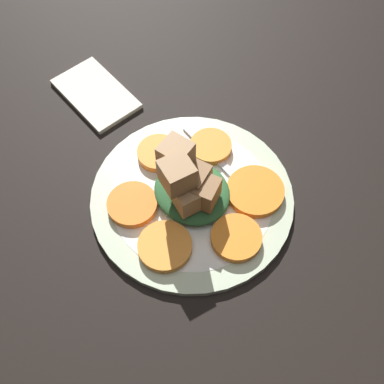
% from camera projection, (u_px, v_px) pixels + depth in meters
% --- Properties ---
extents(table_slab, '(1.20, 1.20, 0.02)m').
position_uv_depth(table_slab, '(192.00, 203.00, 0.71)').
color(table_slab, black).
rests_on(table_slab, ground).
extents(plate, '(0.29, 0.29, 0.01)m').
position_uv_depth(plate, '(192.00, 198.00, 0.70)').
color(plate, beige).
rests_on(plate, table_slab).
extents(carrot_slice_0, '(0.07, 0.07, 0.01)m').
position_uv_depth(carrot_slice_0, '(234.00, 240.00, 0.65)').
color(carrot_slice_0, orange).
rests_on(carrot_slice_0, plate).
extents(carrot_slice_1, '(0.08, 0.08, 0.01)m').
position_uv_depth(carrot_slice_1, '(255.00, 191.00, 0.69)').
color(carrot_slice_1, orange).
rests_on(carrot_slice_1, plate).
extents(carrot_slice_2, '(0.06, 0.06, 0.01)m').
position_uv_depth(carrot_slice_2, '(211.00, 146.00, 0.73)').
color(carrot_slice_2, orange).
rests_on(carrot_slice_2, plate).
extents(carrot_slice_3, '(0.06, 0.06, 0.01)m').
position_uv_depth(carrot_slice_3, '(158.00, 153.00, 0.73)').
color(carrot_slice_3, orange).
rests_on(carrot_slice_3, plate).
extents(carrot_slice_4, '(0.07, 0.07, 0.01)m').
position_uv_depth(carrot_slice_4, '(132.00, 204.00, 0.68)').
color(carrot_slice_4, orange).
rests_on(carrot_slice_4, plate).
extents(carrot_slice_5, '(0.07, 0.07, 0.01)m').
position_uv_depth(carrot_slice_5, '(165.00, 246.00, 0.65)').
color(carrot_slice_5, orange).
rests_on(carrot_slice_5, plate).
extents(center_pile, '(0.11, 0.10, 0.10)m').
position_uv_depth(center_pile, '(189.00, 184.00, 0.66)').
color(center_pile, '#2D6033').
rests_on(center_pile, plate).
extents(fork, '(0.19, 0.03, 0.00)m').
position_uv_depth(fork, '(226.00, 168.00, 0.72)').
color(fork, silver).
rests_on(fork, plate).
extents(napkin, '(0.14, 0.09, 0.01)m').
position_uv_depth(napkin, '(96.00, 94.00, 0.80)').
color(napkin, silver).
rests_on(napkin, table_slab).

